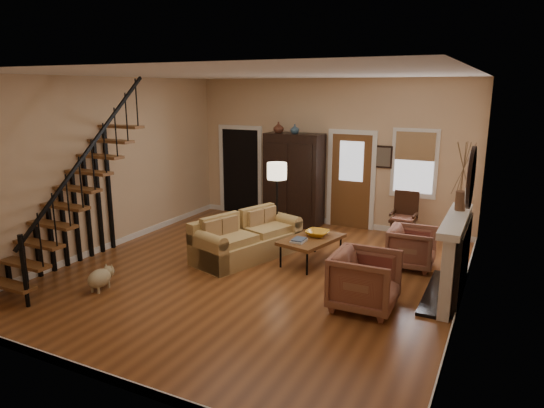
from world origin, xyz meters
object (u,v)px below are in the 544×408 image
at_px(armchair_left, 365,281).
at_px(armchair_right, 412,248).
at_px(sofa, 247,237).
at_px(coffee_table, 311,250).
at_px(side_chair, 404,217).
at_px(floor_lamp, 277,205).
at_px(armoire, 294,179).

distance_m(armchair_left, armchair_right, 1.99).
bearing_deg(armchair_right, sofa, 104.45).
relative_size(coffee_table, side_chair, 1.20).
distance_m(sofa, coffee_table, 1.21).
height_order(sofa, floor_lamp, floor_lamp).
bearing_deg(armchair_right, armoire, 59.10).
bearing_deg(sofa, coffee_table, 30.95).
height_order(armoire, floor_lamp, armoire).
xyz_separation_m(sofa, floor_lamp, (0.20, 0.85, 0.45)).
relative_size(armoire, armchair_left, 2.29).
height_order(armoire, armchair_left, armoire).
relative_size(sofa, coffee_table, 1.70).
xyz_separation_m(armchair_left, side_chair, (-0.16, 3.42, 0.09)).
height_order(armchair_right, floor_lamp, floor_lamp).
xyz_separation_m(armoire, armchair_right, (3.00, -1.65, -0.69)).
bearing_deg(armchair_left, armchair_right, -9.40).
height_order(sofa, coffee_table, sofa).
relative_size(armchair_right, floor_lamp, 0.47).
xyz_separation_m(armoire, armchair_left, (2.71, -3.62, -0.63)).
height_order(armchair_right, side_chair, side_chair).
distance_m(sofa, side_chair, 3.31).
bearing_deg(coffee_table, armoire, 120.91).
bearing_deg(side_chair, armoire, 175.52).
relative_size(sofa, floor_lamp, 1.24).
bearing_deg(side_chair, armchair_right, -72.77).
relative_size(floor_lamp, side_chair, 1.65).
distance_m(armoire, coffee_table, 2.73).
height_order(sofa, armchair_left, armchair_left).
bearing_deg(floor_lamp, armchair_right, -0.23).
height_order(armoire, armchair_right, armoire).
xyz_separation_m(sofa, side_chair, (2.39, 2.29, 0.12)).
height_order(armchair_left, armchair_right, armchair_left).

